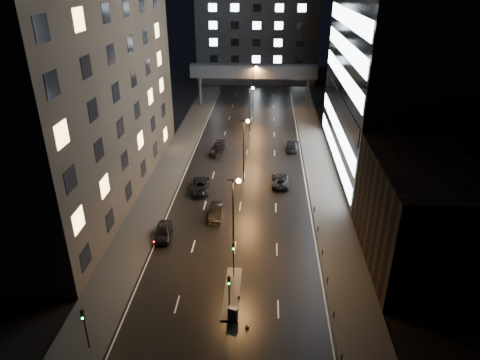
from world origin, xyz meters
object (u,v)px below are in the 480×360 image
Objects in this scene: car_toward_a at (280,181)px; utility_cabinet at (233,313)px; car_away_d at (217,149)px; car_away_c at (200,186)px; car_toward_b at (292,145)px; car_away_b at (216,211)px; car_away_a at (163,232)px.

car_toward_a is 4.17× the size of utility_cabinet.
car_away_d is at bearing 116.95° from utility_cabinet.
car_away_c is 26.98m from utility_cabinet.
car_away_c is at bearing -86.75° from car_away_d.
utility_cabinet is (-5.03, -28.81, 0.05)m from car_toward_a.
car_toward_b is (2.52, 15.05, 0.05)m from car_toward_a.
car_away_b is 19.14m from utility_cabinet.
utility_cabinet is (9.70, -13.36, -0.01)m from car_away_a.
car_toward_b reaches higher than car_away_b.
car_away_b and car_away_d have the same top height.
car_toward_b is (14.54, 17.81, 0.03)m from car_away_c.
car_away_a is 16.51m from utility_cabinet.
car_away_d is 4.20× the size of utility_cabinet.
car_away_b is at bearing -77.32° from car_away_d.
car_away_a is 0.99× the size of car_away_b.
car_toward_b is (11.29, 25.09, 0.01)m from car_away_b.
car_away_a is 28.02m from car_away_d.
car_toward_a is (14.73, 15.45, -0.05)m from car_away_a.
utility_cabinet is at bearing 81.03° from car_toward_a.
car_away_a is 0.87× the size of car_toward_a.
car_away_a reaches higher than car_away_c.
car_toward_a is (12.02, 2.75, -0.02)m from car_away_c.
car_toward_a is at bearing 48.35° from car_away_b.
car_toward_b reaches higher than car_away_d.
car_away_b is 13.33m from car_toward_a.
car_away_c reaches higher than car_toward_a.
utility_cabinet is at bearing -79.25° from car_away_b.
car_toward_a is 0.99× the size of car_toward_b.
car_toward_a is (11.10, -12.33, -0.04)m from car_away_d.
car_away_d is 16.59m from car_toward_a.
car_away_d is (3.63, 27.78, -0.02)m from car_away_a.
car_away_a is at bearing -90.71° from car_away_d.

